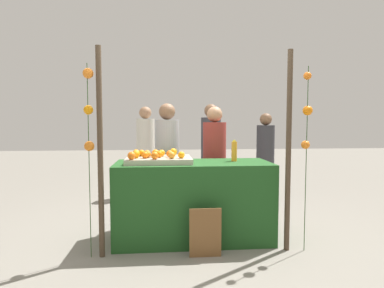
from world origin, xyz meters
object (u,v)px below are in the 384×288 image
(orange_0, at_px, (136,153))
(vendor_left, at_px, (167,167))
(stall_counter, at_px, (193,201))
(chalkboard_sign, at_px, (205,233))
(orange_1, at_px, (145,155))
(vendor_right, at_px, (214,168))
(juice_bottle, at_px, (234,151))

(orange_0, distance_m, vendor_left, 0.73)
(stall_counter, bearing_deg, chalkboard_sign, -81.23)
(orange_1, distance_m, vendor_right, 1.21)
(orange_0, bearing_deg, vendor_left, 57.88)
(vendor_right, bearing_deg, orange_0, -149.88)
(stall_counter, height_order, orange_0, orange_0)
(orange_1, distance_m, chalkboard_sign, 1.07)
(chalkboard_sign, bearing_deg, vendor_right, 76.74)
(juice_bottle, distance_m, vendor_left, 1.03)
(orange_1, bearing_deg, vendor_left, 71.45)
(orange_0, relative_size, vendor_left, 0.05)
(orange_0, bearing_deg, juice_bottle, -1.88)
(stall_counter, distance_m, vendor_right, 0.82)
(stall_counter, distance_m, chalkboard_sign, 0.55)
(vendor_left, bearing_deg, orange_1, -108.55)
(orange_1, bearing_deg, orange_0, 121.60)
(vendor_right, bearing_deg, chalkboard_sign, -103.26)
(orange_1, height_order, juice_bottle, juice_bottle)
(vendor_left, distance_m, vendor_right, 0.64)
(orange_1, relative_size, vendor_left, 0.05)
(stall_counter, distance_m, vendor_left, 0.80)
(vendor_right, bearing_deg, juice_bottle, -77.64)
(stall_counter, xyz_separation_m, juice_bottle, (0.49, 0.06, 0.57))
(vendor_right, bearing_deg, vendor_left, -179.62)
(stall_counter, bearing_deg, vendor_left, 113.04)
(juice_bottle, height_order, vendor_right, vendor_right)
(orange_1, xyz_separation_m, vendor_right, (0.90, 0.76, -0.27))
(chalkboard_sign, distance_m, vendor_left, 1.33)
(juice_bottle, bearing_deg, chalkboard_sign, -126.59)
(orange_0, xyz_separation_m, chalkboard_sign, (0.73, -0.60, -0.76))
(juice_bottle, relative_size, vendor_right, 0.16)
(vendor_left, bearing_deg, vendor_right, 0.38)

